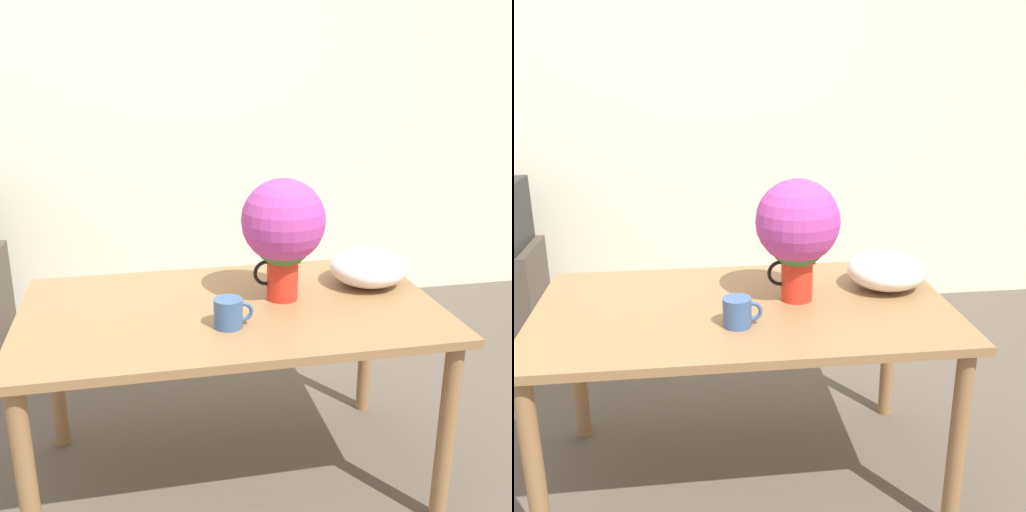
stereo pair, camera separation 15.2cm
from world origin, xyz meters
TOP-DOWN VIEW (x-y plane):
  - wall_back at (0.00, 2.01)m, footprint 8.00×0.05m
  - table at (0.17, 0.23)m, footprint 1.47×0.85m
  - flower_vase at (0.37, 0.27)m, footprint 0.30×0.30m
  - coffee_mug at (0.14, 0.06)m, footprint 0.13×0.09m
  - white_bowl at (0.72, 0.34)m, footprint 0.30×0.30m

SIDE VIEW (x-z plane):
  - table at x=0.17m, z-range 0.27..1.00m
  - coffee_mug at x=0.14m, z-range 0.73..0.82m
  - white_bowl at x=0.72m, z-range 0.73..0.86m
  - flower_vase at x=0.37m, z-range 0.77..1.21m
  - wall_back at x=0.00m, z-range 0.00..2.60m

